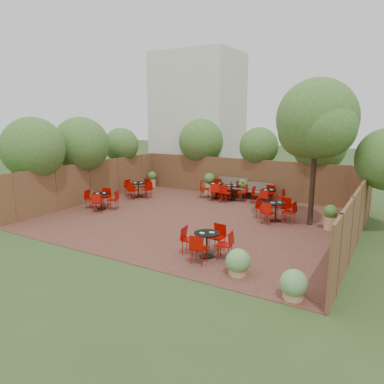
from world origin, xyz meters
The scene contains 13 objects.
ground centered at (0.00, 0.00, 0.00)m, with size 80.00×80.00×0.00m, color #354F23.
courtyard_paving centered at (0.00, 0.00, 0.01)m, with size 12.00×10.00×0.02m, color #3C1B18.
fence_back centered at (0.00, 5.00, 1.00)m, with size 12.00×0.08×2.00m, color brown.
fence_left centered at (-6.00, 0.00, 1.00)m, with size 0.08×10.00×2.00m, color brown.
fence_right centered at (6.00, 0.00, 1.00)m, with size 0.08×10.00×2.00m, color brown.
neighbour_building centered at (-4.50, 8.00, 4.00)m, with size 5.00×4.00×8.00m, color beige.
overhang_foliage centered at (-2.21, 2.37, 2.74)m, with size 15.75×10.91×2.68m.
courtyard_tree centered at (4.17, 1.51, 3.89)m, with size 3.01×2.95×5.52m.
park_bench_left centered at (-0.55, 4.63, 0.54)m, with size 1.66×0.60×1.01m.
park_bench_right centered at (0.96, 4.62, 0.47)m, with size 1.45×0.57×0.88m.
bistro_tables centered at (-0.49, 1.56, 0.46)m, with size 9.15×8.82×0.91m.
planters centered at (-0.90, 3.96, 0.57)m, with size 11.11×3.99×1.13m.
low_shrubs centered at (4.71, -3.43, 0.35)m, with size 2.74×4.48×0.71m.
Camera 1 is at (7.07, -12.43, 4.13)m, focal length 33.76 mm.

